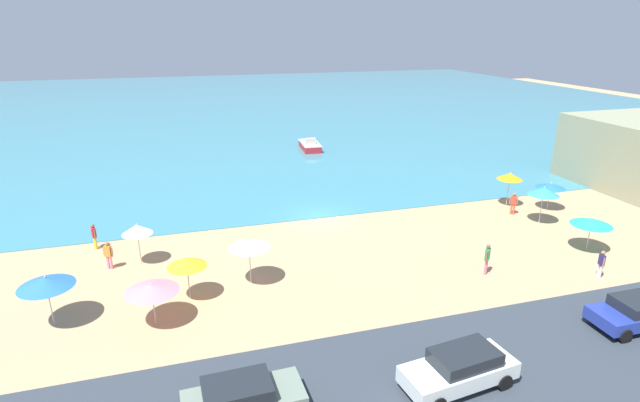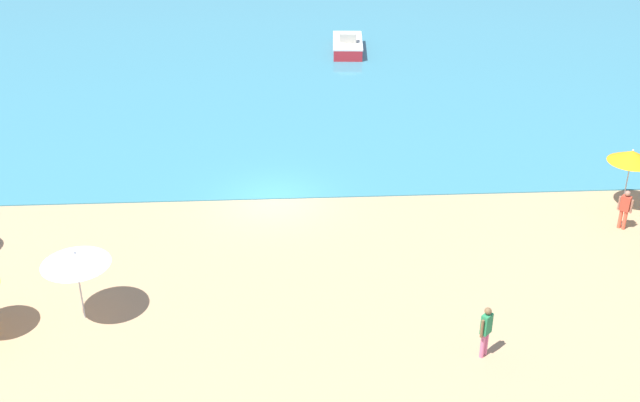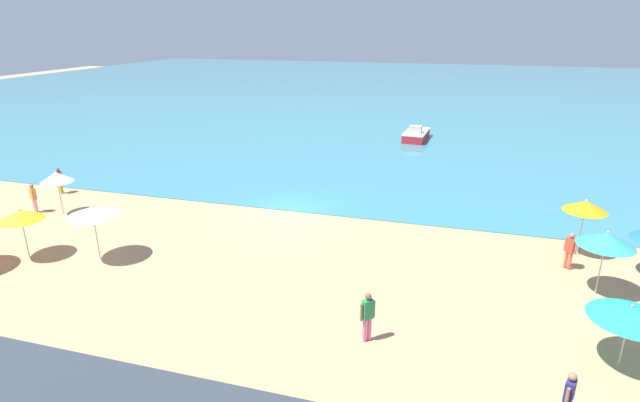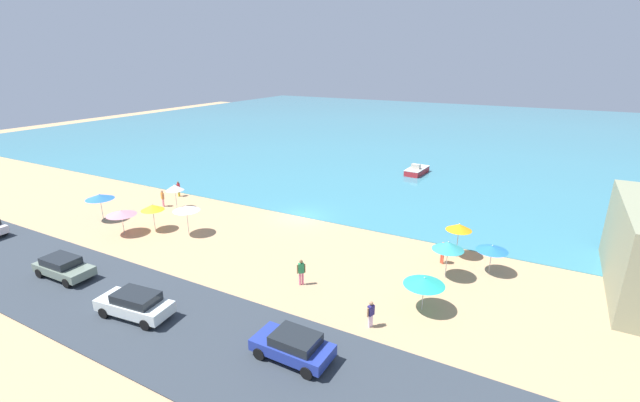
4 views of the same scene
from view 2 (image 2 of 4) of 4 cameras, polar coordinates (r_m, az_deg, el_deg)
name	(u,v)px [view 2 (image 2 of 4)]	position (r m, az deg, el deg)	size (l,w,h in m)	color
ground_plane	(274,199)	(33.95, -3.31, 0.12)	(160.00, 160.00, 0.00)	tan
beach_umbrella_3	(75,258)	(26.64, -17.02, -3.93)	(2.22, 2.22, 2.58)	#B2B2B7
beach_umbrella_7	(632,156)	(34.47, 21.30, 2.97)	(1.88, 1.88, 2.68)	#B2B2B7
bather_0	(625,208)	(33.48, 20.86, -0.44)	(0.45, 0.40, 1.66)	#EC563C
bather_1	(486,329)	(25.10, 11.72, -8.91)	(0.43, 0.42, 1.78)	#DA698F
skiff_nearshore	(348,45)	(52.82, 1.97, 11.03)	(2.18, 4.78, 1.34)	red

